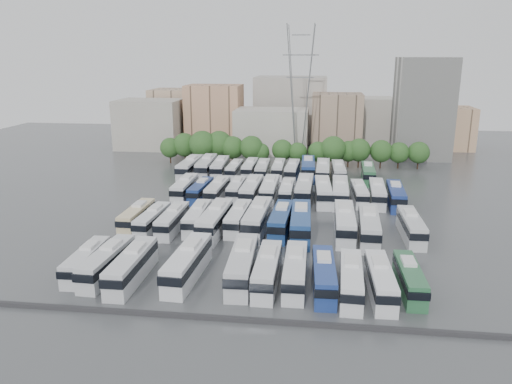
# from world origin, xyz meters

# --- Properties ---
(ground) EXTENTS (220.00, 220.00, 0.00)m
(ground) POSITION_xyz_m (0.00, 0.00, 0.00)
(ground) COLOR #424447
(ground) RESTS_ON ground
(parapet) EXTENTS (56.00, 0.50, 0.50)m
(parapet) POSITION_xyz_m (0.00, -33.00, 0.25)
(parapet) COLOR #2D2D30
(parapet) RESTS_ON ground
(tree_line) EXTENTS (66.21, 8.17, 8.49)m
(tree_line) POSITION_xyz_m (-2.32, 42.10, 4.38)
(tree_line) COLOR black
(tree_line) RESTS_ON ground
(city_buildings) EXTENTS (102.00, 35.00, 20.00)m
(city_buildings) POSITION_xyz_m (-7.46, 71.86, 7.87)
(city_buildings) COLOR #9E998E
(city_buildings) RESTS_ON ground
(apartment_tower) EXTENTS (14.00, 14.00, 26.00)m
(apartment_tower) POSITION_xyz_m (34.00, 58.00, 13.00)
(apartment_tower) COLOR silver
(apartment_tower) RESTS_ON ground
(electricity_pylon) EXTENTS (9.00, 6.91, 33.83)m
(electricity_pylon) POSITION_xyz_m (2.00, 50.00, 18.66)
(electricity_pylon) COLOR slate
(electricity_pylon) RESTS_ON ground
(bus_r0_s0) EXTENTS (2.72, 10.92, 3.40)m
(bus_r0_s0) POSITION_xyz_m (-21.31, -23.61, 1.67)
(bus_r0_s0) COLOR silver
(bus_r0_s0) RESTS_ON ground
(bus_r0_s1) EXTENTS (3.10, 12.06, 3.75)m
(bus_r0_s1) POSITION_xyz_m (-18.39, -24.00, 1.84)
(bus_r0_s1) COLOR silver
(bus_r0_s1) RESTS_ON ground
(bus_r0_s2) EXTENTS (2.78, 12.50, 3.92)m
(bus_r0_s2) POSITION_xyz_m (-14.83, -24.95, 1.92)
(bus_r0_s2) COLOR silver
(bus_r0_s2) RESTS_ON ground
(bus_r0_s4) EXTENTS (3.42, 13.19, 4.10)m
(bus_r0_s4) POSITION_xyz_m (-8.27, -23.41, 2.01)
(bus_r0_s4) COLOR silver
(bus_r0_s4) RESTS_ON ground
(bus_r0_s6) EXTENTS (3.39, 13.30, 4.14)m
(bus_r0_s6) POSITION_xyz_m (-1.51, -23.07, 2.03)
(bus_r0_s6) COLOR silver
(bus_r0_s6) RESTS_ON ground
(bus_r0_s7) EXTENTS (2.68, 12.14, 3.81)m
(bus_r0_s7) POSITION_xyz_m (1.64, -23.83, 1.87)
(bus_r0_s7) COLOR silver
(bus_r0_s7) RESTS_ON ground
(bus_r0_s8) EXTENTS (2.70, 12.04, 3.77)m
(bus_r0_s8) POSITION_xyz_m (4.95, -23.54, 1.85)
(bus_r0_s8) COLOR silver
(bus_r0_s8) RESTS_ON ground
(bus_r0_s9) EXTENTS (2.99, 11.79, 3.67)m
(bus_r0_s9) POSITION_xyz_m (8.36, -24.31, 1.80)
(bus_r0_s9) COLOR navy
(bus_r0_s9) RESTS_ON ground
(bus_r0_s10) EXTENTS (2.97, 11.79, 3.67)m
(bus_r0_s10) POSITION_xyz_m (11.45, -25.14, 1.80)
(bus_r0_s10) COLOR white
(bus_r0_s10) RESTS_ON ground
(bus_r0_s11) EXTENTS (2.83, 11.73, 3.66)m
(bus_r0_s11) POSITION_xyz_m (14.76, -24.92, 1.80)
(bus_r0_s11) COLOR white
(bus_r0_s11) RESTS_ON ground
(bus_r0_s12) EXTENTS (2.52, 10.92, 3.41)m
(bus_r0_s12) POSITION_xyz_m (18.22, -23.68, 1.68)
(bus_r0_s12) COLOR #2B653D
(bus_r0_s12) RESTS_ON ground
(bus_r1_s0) EXTENTS (2.58, 11.27, 3.53)m
(bus_r1_s0) POSITION_xyz_m (-21.34, -5.69, 1.73)
(bus_r1_s0) COLOR beige
(bus_r1_s0) RESTS_ON ground
(bus_r1_s1) EXTENTS (2.92, 11.17, 3.47)m
(bus_r1_s1) POSITION_xyz_m (-18.23, -7.11, 1.71)
(bus_r1_s1) COLOR silver
(bus_r1_s1) RESTS_ON ground
(bus_r1_s2) EXTENTS (2.61, 11.49, 3.60)m
(bus_r1_s2) POSITION_xyz_m (-15.04, -7.07, 1.77)
(bus_r1_s2) COLOR silver
(bus_r1_s2) RESTS_ON ground
(bus_r1_s3) EXTENTS (2.75, 11.55, 3.61)m
(bus_r1_s3) POSITION_xyz_m (-11.48, -5.42, 1.77)
(bus_r1_s3) COLOR silver
(bus_r1_s3) RESTS_ON ground
(bus_r1_s4) EXTENTS (3.42, 13.51, 4.21)m
(bus_r1_s4) POSITION_xyz_m (-8.25, -7.08, 2.07)
(bus_r1_s4) COLOR silver
(bus_r1_s4) RESTS_ON ground
(bus_r1_s5) EXTENTS (2.90, 11.71, 3.65)m
(bus_r1_s5) POSITION_xyz_m (-5.01, -4.71, 1.79)
(bus_r1_s5) COLOR silver
(bus_r1_s5) RESTS_ON ground
(bus_r1_s6) EXTENTS (3.47, 13.51, 4.20)m
(bus_r1_s6) POSITION_xyz_m (-1.85, -5.25, 2.06)
(bus_r1_s6) COLOR silver
(bus_r1_s6) RESTS_ON ground
(bus_r1_s7) EXTENTS (3.27, 12.69, 3.95)m
(bus_r1_s7) POSITION_xyz_m (1.83, -5.46, 1.94)
(bus_r1_s7) COLOR navy
(bus_r1_s7) RESTS_ON ground
(bus_r1_s8) EXTENTS (3.34, 13.77, 4.30)m
(bus_r1_s8) POSITION_xyz_m (4.91, -6.64, 2.11)
(bus_r1_s8) COLOR navy
(bus_r1_s8) RESTS_ON ground
(bus_r1_s10) EXTENTS (3.04, 13.52, 4.24)m
(bus_r1_s10) POSITION_xyz_m (11.53, -5.72, 2.08)
(bus_r1_s10) COLOR silver
(bus_r1_s10) RESTS_ON ground
(bus_r1_s11) EXTENTS (3.50, 13.44, 4.18)m
(bus_r1_s11) POSITION_xyz_m (15.04, -7.01, 2.05)
(bus_r1_s11) COLOR silver
(bus_r1_s11) RESTS_ON ground
(bus_r1_s13) EXTENTS (2.79, 12.11, 3.79)m
(bus_r1_s13) POSITION_xyz_m (21.39, -5.55, 1.86)
(bus_r1_s13) COLOR silver
(bus_r1_s13) RESTS_ON ground
(bus_r2_s1) EXTENTS (2.78, 12.27, 3.84)m
(bus_r2_s1) POSITION_xyz_m (-18.14, 11.70, 1.89)
(bus_r2_s1) COLOR white
(bus_r2_s1) RESTS_ON ground
(bus_r2_s2) EXTENTS (2.94, 11.18, 3.48)m
(bus_r2_s2) POSITION_xyz_m (-14.85, 11.08, 1.71)
(bus_r2_s2) COLOR navy
(bus_r2_s2) RESTS_ON ground
(bus_r2_s3) EXTENTS (3.03, 11.93, 3.71)m
(bus_r2_s3) POSITION_xyz_m (-11.58, 11.10, 1.82)
(bus_r2_s3) COLOR silver
(bus_r2_s3) RESTS_ON ground
(bus_r2_s4) EXTENTS (2.41, 10.90, 3.42)m
(bus_r2_s4) POSITION_xyz_m (-8.24, 12.92, 1.68)
(bus_r2_s4) COLOR silver
(bus_r2_s4) RESTS_ON ground
(bus_r2_s5) EXTENTS (3.12, 13.01, 4.06)m
(bus_r2_s5) POSITION_xyz_m (-5.06, 11.21, 1.99)
(bus_r2_s5) COLOR silver
(bus_r2_s5) RESTS_ON ground
(bus_r2_s6) EXTENTS (2.77, 12.63, 3.96)m
(bus_r2_s6) POSITION_xyz_m (-1.74, 12.17, 1.94)
(bus_r2_s6) COLOR silver
(bus_r2_s6) RESTS_ON ground
(bus_r2_s7) EXTENTS (2.38, 10.82, 3.39)m
(bus_r2_s7) POSITION_xyz_m (1.50, 12.42, 1.67)
(bus_r2_s7) COLOR silver
(bus_r2_s7) RESTS_ON ground
(bus_r2_s8) EXTENTS (3.25, 13.50, 4.21)m
(bus_r2_s8) POSITION_xyz_m (4.80, 12.69, 2.07)
(bus_r2_s8) COLOR silver
(bus_r2_s8) RESTS_ON ground
(bus_r2_s9) EXTENTS (3.39, 13.05, 4.06)m
(bus_r2_s9) POSITION_xyz_m (8.29, 12.12, 1.99)
(bus_r2_s9) COLOR silver
(bus_r2_s9) RESTS_ON ground
(bus_r2_s10) EXTENTS (3.17, 13.39, 4.18)m
(bus_r2_s10) POSITION_xyz_m (11.46, 12.05, 2.05)
(bus_r2_s10) COLOR silver
(bus_r2_s10) RESTS_ON ground
(bus_r2_s11) EXTENTS (2.92, 11.25, 3.50)m
(bus_r2_s11) POSITION_xyz_m (15.02, 12.75, 1.72)
(bus_r2_s11) COLOR silver
(bus_r2_s11) RESTS_ON ground
(bus_r2_s12) EXTENTS (3.22, 12.39, 3.86)m
(bus_r2_s12) POSITION_xyz_m (18.27, 12.47, 1.89)
(bus_r2_s12) COLOR silver
(bus_r2_s12) RESTS_ON ground
(bus_r2_s13) EXTENTS (3.22, 12.48, 3.88)m
(bus_r2_s13) POSITION_xyz_m (21.45, 11.30, 1.91)
(bus_r2_s13) COLOR navy
(bus_r2_s13) RESTS_ON ground
(bus_r3_s0) EXTENTS (3.30, 13.69, 4.27)m
(bus_r3_s0) POSITION_xyz_m (-21.45, 28.58, 2.10)
(bus_r3_s0) COLOR silver
(bus_r3_s0) RESTS_ON ground
(bus_r3_s1) EXTENTS (3.39, 13.63, 4.25)m
(bus_r3_s1) POSITION_xyz_m (-18.06, 30.19, 2.09)
(bus_r3_s1) COLOR silver
(bus_r3_s1) RESTS_ON ground
(bus_r3_s2) EXTENTS (3.28, 12.69, 3.95)m
(bus_r3_s2) POSITION_xyz_m (-14.87, 30.06, 1.94)
(bus_r3_s2) COLOR silver
(bus_r3_s2) RESTS_ON ground
(bus_r3_s3) EXTENTS (2.53, 10.88, 3.40)m
(bus_r3_s3) POSITION_xyz_m (-11.49, 29.61, 1.67)
(bus_r3_s3) COLOR silver
(bus_r3_s3) RESTS_ON ground
(bus_r3_s4) EXTENTS (2.58, 11.44, 3.58)m
(bus_r3_s4) POSITION_xyz_m (-8.12, 30.87, 1.76)
(bus_r3_s4) COLOR silver
(bus_r3_s4) RESTS_ON ground
(bus_r3_s5) EXTENTS (2.87, 11.89, 3.71)m
(bus_r3_s5) POSITION_xyz_m (-5.10, 29.38, 1.82)
(bus_r3_s5) COLOR silver
(bus_r3_s5) RESTS_ON ground
(bus_r3_s6) EXTENTS (2.49, 11.15, 3.50)m
(bus_r3_s6) POSITION_xyz_m (-1.64, 31.21, 1.72)
(bus_r3_s6) COLOR silver
(bus_r3_s6) RESTS_ON ground
(bus_r3_s7) EXTENTS (3.05, 11.88, 3.70)m
(bus_r3_s7) POSITION_xyz_m (1.57, 29.64, 1.82)
(bus_r3_s7) COLOR silver
(bus_r3_s7) RESTS_ON ground
(bus_r3_s8) EXTENTS (3.33, 13.60, 4.24)m
(bus_r3_s8) POSITION_xyz_m (5.00, 31.14, 2.08)
(bus_r3_s8) COLOR navy
(bus_r3_s8) RESTS_ON ground
(bus_r3_s9) EXTENTS (3.07, 13.09, 4.09)m
(bus_r3_s9) POSITION_xyz_m (8.30, 29.07, 2.01)
(bus_r3_s9) COLOR silver
(bus_r3_s9) RESTS_ON ground
(bus_r3_s10) EXTENTS (2.96, 12.25, 3.82)m
(bus_r3_s10) POSITION_xyz_m (11.69, 29.24, 1.88)
(bus_r3_s10) COLOR silver
(bus_r3_s10) RESTS_ON ground
(bus_r3_s12) EXTENTS (3.01, 11.99, 3.74)m
(bus_r3_s12) POSITION_xyz_m (18.03, 29.08, 1.83)
(bus_r3_s12) COLOR #2B663E
(bus_r3_s12) RESTS_ON ground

